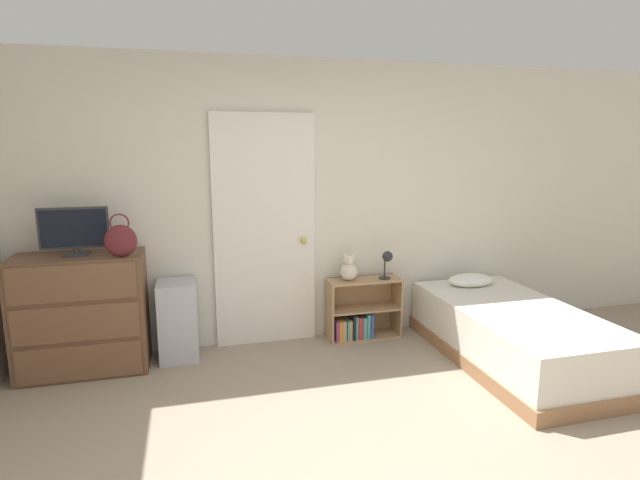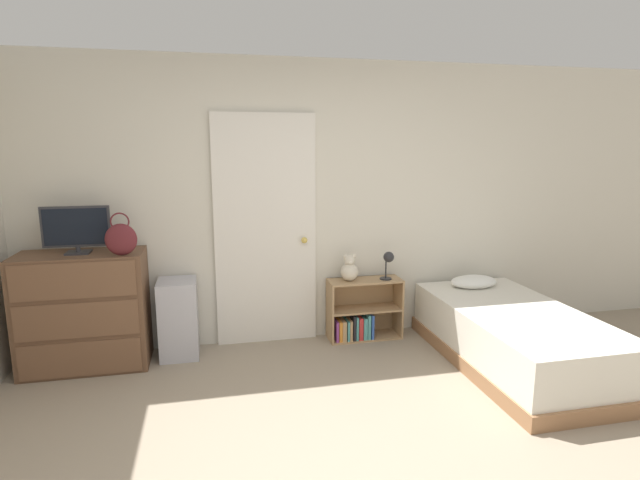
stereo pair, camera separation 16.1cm
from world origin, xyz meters
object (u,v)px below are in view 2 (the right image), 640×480
Objects in this scene: tv at (76,229)px; teddy_bear at (349,269)px; dresser at (84,311)px; bookshelf at (360,316)px; storage_bin at (179,318)px; desk_lamp at (388,260)px; handbag at (121,239)px; bed at (514,336)px.

teddy_bear is at bearing 2.55° from tv.
dresser is 2.39m from bookshelf.
dresser is at bearing -175.36° from storage_bin.
storage_bin is at bearing -178.35° from bookshelf.
storage_bin is (0.73, 0.06, -0.14)m from dresser.
dresser is at bearing -178.60° from desk_lamp.
handbag reaches higher than storage_bin.
desk_lamp is (0.36, -0.04, 0.08)m from teddy_bear.
bed is (3.45, -0.71, -0.24)m from dresser.
handbag is at bearing 169.67° from bed.
bookshelf is 0.36× the size of bed.
dresser is 2.64m from desk_lamp.
dresser is 0.68m from tv.
handbag is 1.34× the size of teddy_bear.
tv is (-0.00, 0.00, 0.68)m from dresser.
dresser is at bearing -177.41° from teddy_bear.
dresser is 1.45× the size of storage_bin.
desk_lamp is at bearing 1.36° from tv.
storage_bin is (0.38, 0.21, -0.75)m from handbag.
tv is 0.74× the size of bookshelf.
handbag reaches higher than bookshelf.
teddy_bear is (2.26, 0.10, 0.20)m from dresser.
desk_lamp is (2.28, 0.21, -0.33)m from handbag.
handbag reaches higher than desk_lamp.
teddy_bear is 0.37m from desk_lamp.
tv is 0.76× the size of storage_bin.
dresser is 3.53m from bed.
dresser is at bearing -177.43° from bookshelf.
bed is at bearing -15.83° from storage_bin.
bookshelf is (2.37, 0.11, -0.26)m from dresser.
tv is 2.55m from bookshelf.
handbag is 0.49× the size of bookshelf.
bookshelf is 2.74× the size of teddy_bear.
desk_lamp reaches higher than storage_bin.
bookshelf is at bearing 170.53° from desk_lamp.
handbag reaches higher than bed.
bookshelf is (1.64, 0.05, -0.12)m from storage_bin.
bed is at bearing -34.43° from teddy_bear.
teddy_bear is at bearing -177.88° from bookshelf.
desk_lamp is (1.90, 0.00, 0.42)m from storage_bin.
teddy_bear is 0.95× the size of desk_lamp.
teddy_bear is (2.26, 0.10, -0.48)m from tv.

